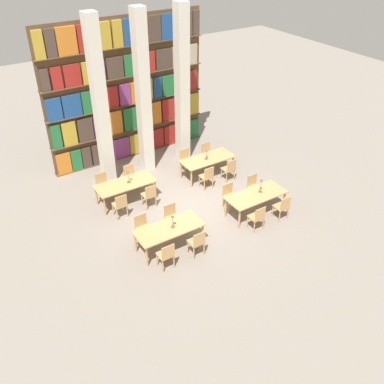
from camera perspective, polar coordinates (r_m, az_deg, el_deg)
The scene contains 29 objects.
ground_plane at distance 14.77m, azimuth -0.29°, elevation -1.92°, with size 40.00×40.00×0.00m, color gray.
bookshelf_bank at distance 17.08m, azimuth -8.54°, elevation 12.95°, with size 6.54×0.35×5.50m.
pillar_left at distance 15.21m, azimuth -12.16°, elevation 11.32°, with size 0.44×0.44×6.00m.
pillar_center at distance 15.80m, azimuth -6.54°, elevation 12.69°, with size 0.44×0.44×6.00m.
pillar_right at distance 16.53m, azimuth -1.33°, elevation 13.85°, with size 0.44×0.44×6.00m.
reading_table_0 at distance 12.68m, azimuth -3.07°, elevation -5.07°, with size 2.06×0.90×0.75m.
chair_0 at distance 12.11m, azimuth -3.45°, elevation -8.36°, with size 0.42×0.40×0.90m.
chair_1 at distance 13.13m, azimuth -6.61°, elevation -4.71°, with size 0.42×0.40×0.90m.
chair_2 at distance 12.51m, azimuth 0.68°, elevation -6.69°, with size 0.42×0.40×0.90m.
chair_3 at distance 13.49m, azimuth -2.71°, elevation -3.28°, with size 0.42×0.40×0.90m.
desk_lamp_0 at distance 12.47m, azimuth -2.61°, elevation -3.64°, with size 0.14×0.14×0.43m.
reading_table_1 at distance 14.24m, azimuth 8.52°, elevation -0.58°, with size 2.06×0.90×0.75m.
chair_4 at distance 13.61m, azimuth 8.69°, elevation -3.33°, with size 0.42×0.40×0.90m.
chair_5 at distance 14.52m, azimuth 5.01°, elevation -0.42°, with size 0.42×0.40×0.90m.
chair_6 at distance 14.22m, azimuth 11.96°, elevation -1.92°, with size 0.42×0.40×0.90m.
chair_7 at distance 15.09m, azimuth 8.23°, elevation 0.78°, with size 0.42×0.40×0.90m.
desk_lamp_1 at distance 14.17m, azimuth 9.20°, elevation 1.17°, with size 0.14×0.14×0.50m.
reading_table_2 at distance 14.84m, azimuth -8.87°, elevation 0.92°, with size 2.06×0.90×0.75m.
chair_8 at distance 14.20m, azimuth -9.55°, elevation -1.66°, with size 0.42×0.40×0.90m.
chair_9 at distance 15.36m, azimuth -11.80°, elevation 1.02°, with size 0.42×0.40×0.90m.
chair_10 at distance 14.55m, azimuth -5.71°, elevation -0.37°, with size 0.42×0.40×0.90m.
chair_11 at distance 15.68m, azimuth -8.19°, elevation 2.16°, with size 0.42×0.40×0.90m.
desk_lamp_2 at distance 14.66m, azimuth -8.53°, elevation 2.31°, with size 0.14×0.14×0.46m.
reading_table_3 at distance 16.18m, azimuth 2.06°, elevation 4.28°, with size 2.06×0.90×0.75m.
chair_12 at distance 15.50m, azimuth 2.02°, elevation 2.10°, with size 0.42×0.40×0.90m.
chair_13 at distance 16.56m, azimuth -0.83°, elevation 4.34°, with size 0.42×0.40×0.90m.
chair_14 at distance 16.00m, azimuth 4.97°, elevation 3.09°, with size 0.42×0.40×0.90m.
chair_15 at distance 17.03m, azimuth 2.03°, elevation 5.21°, with size 0.42×0.40×0.90m.
desk_lamp_3 at distance 15.95m, azimuth 1.92°, elevation 5.24°, with size 0.14×0.14×0.40m.
Camera 1 is at (-6.38, -10.20, 8.57)m, focal length 40.00 mm.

